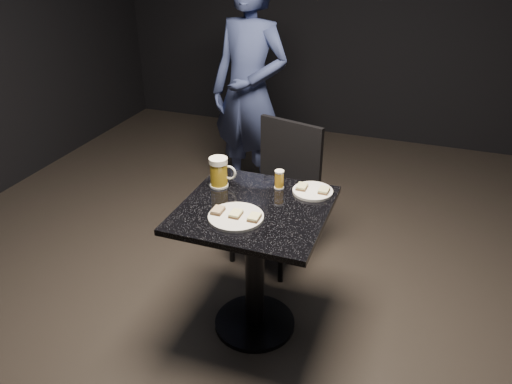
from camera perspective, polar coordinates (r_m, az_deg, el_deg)
floor at (r=2.86m, az=-0.14°, el=-14.84°), size 6.00×6.00×0.00m
plate_large at (r=2.31m, az=-2.31°, el=-2.86°), size 0.26×0.26×0.01m
plate_small at (r=2.55m, az=6.50°, el=0.08°), size 0.20×0.20×0.01m
patron at (r=3.72m, az=-0.77°, el=11.23°), size 0.71×0.55×1.73m
table at (r=2.54m, az=-0.16°, el=-6.43°), size 0.70×0.70×0.75m
beer_mug at (r=2.57m, az=-4.22°, el=2.28°), size 0.14×0.10×0.16m
beer_tumbler at (r=2.56m, az=2.67°, el=1.45°), size 0.05×0.05×0.10m
chair at (r=3.14m, az=2.67°, el=0.79°), size 0.53×0.53×0.89m
canapes_on_plate_large at (r=2.30m, az=-2.32°, el=-2.51°), size 0.23×0.07×0.02m
canapes_on_plate_small at (r=2.54m, az=6.52°, el=0.41°), size 0.16×0.07×0.02m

